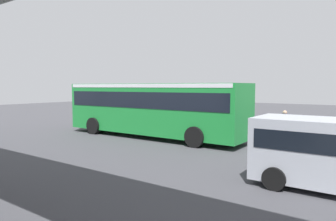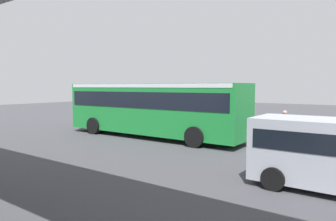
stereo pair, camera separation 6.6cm
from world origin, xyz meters
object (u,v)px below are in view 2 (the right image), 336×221
at_px(city_bus, 152,105).
at_px(pedestrian, 284,128).
at_px(traffic_sign, 131,99).
at_px(bicycle_blue, 309,155).

relative_size(city_bus, pedestrian, 6.44).
height_order(pedestrian, traffic_sign, traffic_sign).
bearing_deg(pedestrian, bicycle_blue, 118.59).
height_order(city_bus, pedestrian, city_bus).
distance_m(city_bus, bicycle_blue, 9.22).
distance_m(pedestrian, traffic_sign, 14.59).
relative_size(pedestrian, traffic_sign, 0.64).
distance_m(bicycle_blue, pedestrian, 3.86).
relative_size(bicycle_blue, pedestrian, 0.99).
relative_size(city_bus, traffic_sign, 4.12).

